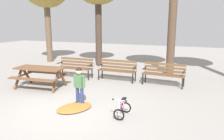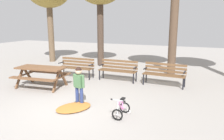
% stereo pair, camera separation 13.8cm
% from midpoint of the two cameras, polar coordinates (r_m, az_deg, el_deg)
% --- Properties ---
extents(ground, '(36.00, 36.00, 0.00)m').
position_cam_midpoint_polar(ground, '(6.40, -11.36, -10.18)').
color(ground, gray).
extents(picnic_table, '(1.91, 1.50, 0.79)m').
position_cam_midpoint_polar(picnic_table, '(8.67, -17.34, -0.42)').
color(picnic_table, brown).
rests_on(picnic_table, ground).
extents(park_bench_far_left, '(1.60, 0.47, 0.85)m').
position_cam_midpoint_polar(park_bench_far_left, '(9.90, -8.69, 1.06)').
color(park_bench_far_left, brown).
rests_on(park_bench_far_left, ground).
extents(park_bench_left, '(1.61, 0.48, 0.85)m').
position_cam_midpoint_polar(park_bench_left, '(9.24, 2.05, 0.39)').
color(park_bench_left, brown).
rests_on(park_bench_left, ground).
extents(park_bench_right, '(1.63, 0.56, 0.85)m').
position_cam_midpoint_polar(park_bench_right, '(8.76, 13.77, -0.64)').
color(park_bench_right, brown).
rests_on(park_bench_right, ground).
extents(child_standing, '(0.42, 0.22, 1.13)m').
position_cam_midpoint_polar(child_standing, '(6.60, -7.92, -3.18)').
color(child_standing, navy).
rests_on(child_standing, ground).
extents(kids_bicycle, '(0.39, 0.57, 0.54)m').
position_cam_midpoint_polar(kids_bicycle, '(5.86, 3.08, -10.01)').
color(kids_bicycle, black).
rests_on(kids_bicycle, ground).
extents(leaf_pile, '(1.14, 1.28, 0.07)m').
position_cam_midpoint_polar(leaf_pile, '(6.49, -9.22, -9.45)').
color(leaf_pile, '#B26B2D').
rests_on(leaf_pile, ground).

